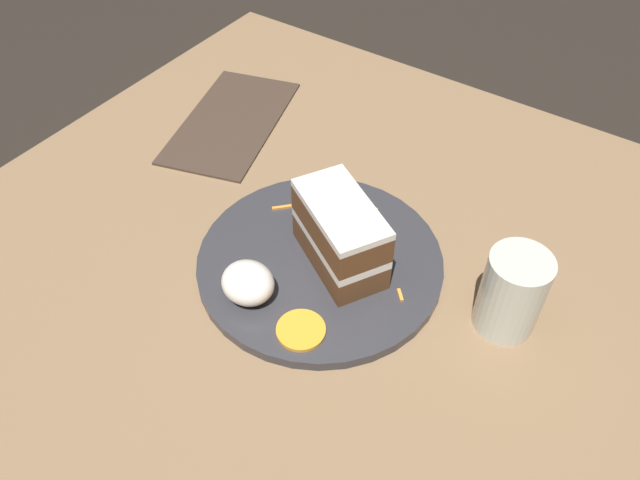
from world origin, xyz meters
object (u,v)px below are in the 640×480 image
object	(u,v)px
plate	(320,262)
drinking_glass	(510,297)
menu_card	(231,122)
cake_slice	(340,234)
orange_garnish	(301,330)
cream_dollop	(248,283)

from	to	relation	value
plate	drinking_glass	bearing A→B (deg)	12.03
plate	menu_card	size ratio (longest dim) A/B	1.16
cake_slice	orange_garnish	size ratio (longest dim) A/B	2.63
plate	cake_slice	size ratio (longest dim) A/B	2.07
cream_dollop	orange_garnish	distance (m)	0.08
orange_garnish	drinking_glass	distance (m)	0.23
menu_card	cake_slice	bearing A→B (deg)	135.85
plate	cream_dollop	xyz separation A→B (m)	(-0.03, -0.09, 0.03)
orange_garnish	menu_card	world-z (taller)	orange_garnish
cake_slice	cream_dollop	distance (m)	0.12
plate	cake_slice	bearing A→B (deg)	25.96
orange_garnish	drinking_glass	xyz separation A→B (m)	(0.18, 0.15, 0.03)
plate	cake_slice	xyz separation A→B (m)	(0.02, 0.01, 0.05)
plate	drinking_glass	xyz separation A→B (m)	(0.22, 0.05, 0.04)
cream_dollop	menu_card	xyz separation A→B (m)	(-0.25, 0.26, -0.03)
plate	drinking_glass	world-z (taller)	drinking_glass
orange_garnish	menu_card	size ratio (longest dim) A/B	0.21
cake_slice	drinking_glass	size ratio (longest dim) A/B	1.40
menu_card	drinking_glass	bearing A→B (deg)	149.71
plate	orange_garnish	world-z (taller)	orange_garnish
plate	drinking_glass	distance (m)	0.23
cake_slice	cream_dollop	size ratio (longest dim) A/B	2.32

